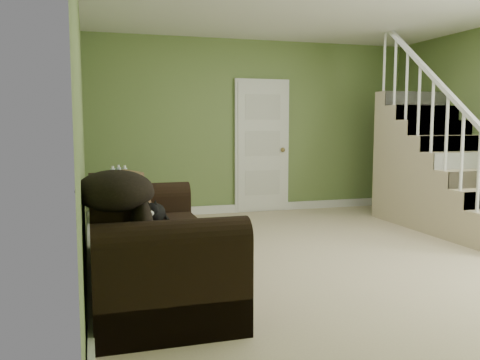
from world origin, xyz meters
TOP-DOWN VIEW (x-y plane):
  - floor at (0.00, 0.00)m, footprint 5.00×5.50m
  - wall_back at (0.00, 2.75)m, footprint 5.00×0.04m
  - wall_left at (-2.50, 0.00)m, footprint 0.04×5.50m
  - baseboard_back at (0.00, 2.72)m, footprint 5.00×0.04m
  - baseboard_left at (-2.47, 0.00)m, footprint 0.04×5.50m
  - door at (0.10, 2.71)m, footprint 0.86×0.12m
  - staircase at (1.99, 0.97)m, footprint 1.00×2.51m
  - sofa at (-2.02, -0.58)m, footprint 0.97×2.25m
  - side_table at (-2.09, 1.91)m, footprint 0.61×0.61m
  - cat at (-1.91, -0.25)m, footprint 0.27×0.49m
  - banana at (-1.87, -1.05)m, footprint 0.14×0.16m
  - throw_pillow at (-2.05, 0.22)m, footprint 0.35×0.50m
  - throw_blanket at (-2.29, -1.30)m, footprint 0.64×0.75m

SIDE VIEW (x-z plane):
  - floor at x=0.00m, z-range -0.01..0.01m
  - baseboard_back at x=0.00m, z-range 0.00..0.12m
  - baseboard_left at x=-2.47m, z-range 0.00..0.12m
  - side_table at x=-2.09m, z-range -0.11..0.72m
  - sofa at x=-2.02m, z-range -0.11..0.79m
  - banana at x=-1.87m, z-range 0.48..0.53m
  - cat at x=-1.91m, z-range 0.46..0.69m
  - staircase at x=1.99m, z-range -0.77..2.05m
  - throw_pillow at x=-2.05m, z-range 0.44..0.91m
  - throw_blanket at x=-2.29m, z-range 0.79..1.06m
  - door at x=0.10m, z-range 0.00..2.02m
  - wall_back at x=0.00m, z-range 0.00..2.60m
  - wall_left at x=-2.50m, z-range 0.00..2.60m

